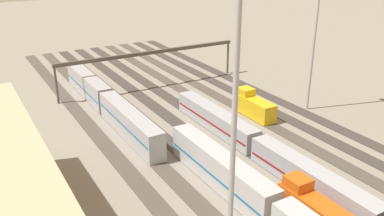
# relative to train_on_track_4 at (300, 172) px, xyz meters

# --- Properties ---
(ground_plane) EXTENTS (400.00, 400.00, 0.00)m
(ground_plane) POSITION_rel_train_on_track_4_xyz_m (24.81, 0.00, -2.08)
(ground_plane) COLOR gray
(track_bed_0) EXTENTS (140.00, 2.80, 0.12)m
(track_bed_0) POSITION_rel_train_on_track_4_xyz_m (24.81, -20.00, -2.02)
(track_bed_0) COLOR #3D3833
(track_bed_0) RESTS_ON ground_plane
(track_bed_1) EXTENTS (140.00, 2.80, 0.12)m
(track_bed_1) POSITION_rel_train_on_track_4_xyz_m (24.81, -15.00, -2.02)
(track_bed_1) COLOR #3D3833
(track_bed_1) RESTS_ON ground_plane
(track_bed_2) EXTENTS (140.00, 2.80, 0.12)m
(track_bed_2) POSITION_rel_train_on_track_4_xyz_m (24.81, -10.00, -2.02)
(track_bed_2) COLOR #4C443D
(track_bed_2) RESTS_ON ground_plane
(track_bed_3) EXTENTS (140.00, 2.80, 0.12)m
(track_bed_3) POSITION_rel_train_on_track_4_xyz_m (24.81, -5.00, -2.02)
(track_bed_3) COLOR #4C443D
(track_bed_3) RESTS_ON ground_plane
(track_bed_4) EXTENTS (140.00, 2.80, 0.12)m
(track_bed_4) POSITION_rel_train_on_track_4_xyz_m (24.81, 0.00, -2.02)
(track_bed_4) COLOR #3D3833
(track_bed_4) RESTS_ON ground_plane
(track_bed_5) EXTENTS (140.00, 2.80, 0.12)m
(track_bed_5) POSITION_rel_train_on_track_4_xyz_m (24.81, 5.00, -2.02)
(track_bed_5) COLOR #3D3833
(track_bed_5) RESTS_ON ground_plane
(track_bed_6) EXTENTS (140.00, 2.80, 0.12)m
(track_bed_6) POSITION_rel_train_on_track_4_xyz_m (24.81, 10.00, -2.02)
(track_bed_6) COLOR #3D3833
(track_bed_6) RESTS_ON ground_plane
(track_bed_7) EXTENTS (140.00, 2.80, 0.12)m
(track_bed_7) POSITION_rel_train_on_track_4_xyz_m (24.81, 15.00, -2.02)
(track_bed_7) COLOR #4C443D
(track_bed_7) RESTS_ON ground_plane
(track_bed_8) EXTENTS (140.00, 2.80, 0.12)m
(track_bed_8) POSITION_rel_train_on_track_4_xyz_m (24.81, 20.00, -2.02)
(track_bed_8) COLOR #4C443D
(track_bed_8) RESTS_ON ground_plane
(train_on_track_4) EXTENTS (66.40, 3.06, 4.40)m
(train_on_track_4) POSITION_rel_train_on_track_4_xyz_m (0.00, 0.00, 0.00)
(train_on_track_4) COLOR black
(train_on_track_4) RESTS_ON ground_plane
(train_on_track_7) EXTENTS (47.20, 3.06, 5.00)m
(train_on_track_7) POSITION_rel_train_on_track_4_xyz_m (39.02, 15.00, 0.53)
(train_on_track_7) COLOR #A8AAB2
(train_on_track_7) RESTS_ON ground_plane
(train_on_track_5) EXTENTS (10.00, 3.00, 5.00)m
(train_on_track_5) POSITION_rel_train_on_track_4_xyz_m (-7.39, 5.00, 0.07)
(train_on_track_5) COLOR #D85914
(train_on_track_5) RESTS_ON ground_plane
(train_on_track_2) EXTENTS (10.00, 3.00, 5.00)m
(train_on_track_2) POSITION_rel_train_on_track_4_xyz_m (23.51, -10.00, 0.07)
(train_on_track_2) COLOR gold
(train_on_track_2) RESTS_ON ground_plane
(train_on_track_6) EXTENTS (47.20, 3.06, 5.00)m
(train_on_track_6) POSITION_rel_train_on_track_4_xyz_m (-6.65, 10.00, 0.52)
(train_on_track_6) COLOR #B7BABF
(train_on_track_6) RESTS_ON ground_plane
(light_mast_0) EXTENTS (2.80, 0.70, 32.28)m
(light_mast_0) POSITION_rel_train_on_track_4_xyz_m (20.91, -22.10, 17.99)
(light_mast_0) COLOR #9EA0A5
(light_mast_0) RESTS_ON ground_plane
(light_mast_1) EXTENTS (2.80, 0.70, 31.63)m
(light_mast_1) POSITION_rel_train_on_track_4_xyz_m (-14.30, 22.45, 17.64)
(light_mast_1) COLOR #9EA0A5
(light_mast_1) RESTS_ON ground_plane
(signal_gantry) EXTENTS (0.70, 45.00, 8.80)m
(signal_gantry) POSITION_rel_train_on_track_4_xyz_m (50.25, 0.00, 5.71)
(signal_gantry) COLOR #4C4742
(signal_gantry) RESTS_ON ground_plane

